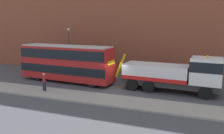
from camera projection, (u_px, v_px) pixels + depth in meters
The scene contains 7 objects.
ground_plane at pixel (117, 87), 23.27m from camera, with size 120.00×120.00×0.00m, color #424247.
near_kerb at pixel (100, 99), 19.39m from camera, with size 60.00×2.80×0.15m, color gray.
building_facade at pixel (137, 10), 28.74m from camera, with size 60.00×1.50×16.00m.
recovery_tow_truck at pixel (175, 74), 21.39m from camera, with size 10.22×3.30×3.67m.
double_decker_bus at pixel (66, 62), 25.36m from camera, with size 11.17×3.36×4.06m.
pedestrian_onlooker at pixel (44, 82), 21.45m from camera, with size 0.45×0.48×1.71m.
street_lamp at pixel (69, 46), 30.52m from camera, with size 0.36×0.36×5.83m.
Camera 1 is at (7.41, -21.26, 6.26)m, focal length 36.70 mm.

